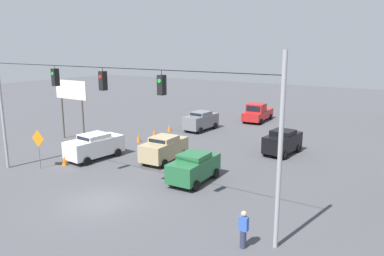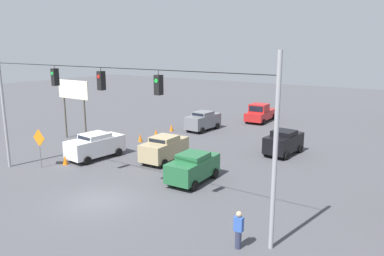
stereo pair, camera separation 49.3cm
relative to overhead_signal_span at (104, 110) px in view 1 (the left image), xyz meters
The scene contains 17 objects.
ground_plane 5.23m from the overhead_signal_span, 92.11° to the left, with size 140.00×140.00×0.00m, color #47474C.
overhead_signal_span is the anchor object (origin of this frame).
sedan_grey_withflow_far 19.19m from the overhead_signal_span, 75.14° to the right, with size 2.15×4.36×1.97m.
sedan_white_parked_shoulder 9.16m from the overhead_signal_span, 37.67° to the right, with size 2.45×4.68×1.97m.
sedan_green_crossing_near 7.04m from the overhead_signal_span, 119.09° to the right, with size 2.19×4.19×1.89m.
sedan_tan_withflow_mid 8.62m from the overhead_signal_span, 78.45° to the right, with size 2.23×4.29×1.95m.
sedan_black_oncoming_far 15.74m from the overhead_signal_span, 110.70° to the right, with size 2.29×4.07×1.98m.
pickup_truck_red_withflow_deep 26.19m from the overhead_signal_span, 86.06° to the right, with size 2.52×5.52×2.12m.
traffic_cone_nearest 8.94m from the overhead_signal_span, 19.98° to the right, with size 0.38×0.38×0.73m, color orange.
traffic_cone_second 10.10m from the overhead_signal_span, 35.54° to the right, with size 0.38×0.38×0.73m, color orange.
traffic_cone_third 11.75m from the overhead_signal_span, 47.92° to the right, with size 0.38×0.38×0.73m, color orange.
traffic_cone_fourth 13.78m from the overhead_signal_span, 56.98° to the right, with size 0.38×0.38×0.73m, color orange.
traffic_cone_fifth 15.78m from the overhead_signal_span, 61.69° to the right, with size 0.38×0.38×0.73m, color orange.
traffic_cone_farthest 18.15m from the overhead_signal_span, 65.45° to the right, with size 0.38×0.38×0.73m, color orange.
roadside_billboard 15.01m from the overhead_signal_span, 32.71° to the right, with size 3.99×0.16×5.56m.
work_zone_sign 8.62m from the overhead_signal_span, ahead, with size 1.27×0.06×2.84m.
pedestrian 9.97m from the overhead_signal_span, behind, with size 0.40×0.28×1.72m.
Camera 1 is at (-15.10, 13.72, 8.61)m, focal length 35.00 mm.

